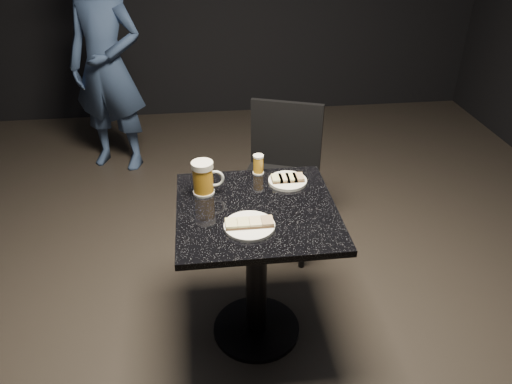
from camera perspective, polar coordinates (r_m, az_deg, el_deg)
floor at (r=2.67m, az=0.05°, el=-15.47°), size 6.00×6.00×0.00m
plate_large at (r=2.06m, az=-0.76°, el=-3.90°), size 0.21×0.21×0.01m
plate_small at (r=2.38m, az=3.63°, el=1.26°), size 0.18×0.18×0.01m
patron at (r=4.01m, az=-16.70°, el=13.53°), size 0.69×0.56×1.62m
table at (r=2.32m, az=0.06°, el=-6.85°), size 0.70×0.70×0.75m
beer_mug at (r=2.26m, az=-5.99°, el=1.63°), size 0.15×0.10×0.16m
beer_tumbler at (r=2.43m, az=0.27°, el=3.18°), size 0.06×0.06×0.10m
chair at (r=3.01m, az=2.93°, el=2.57°), size 0.56×0.56×0.89m
canapes_on_plate_large at (r=2.05m, az=-0.76°, el=-3.53°), size 0.20×0.07×0.02m
canapes_on_plate_small at (r=2.37m, az=3.64°, el=1.61°), size 0.15×0.07×0.02m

